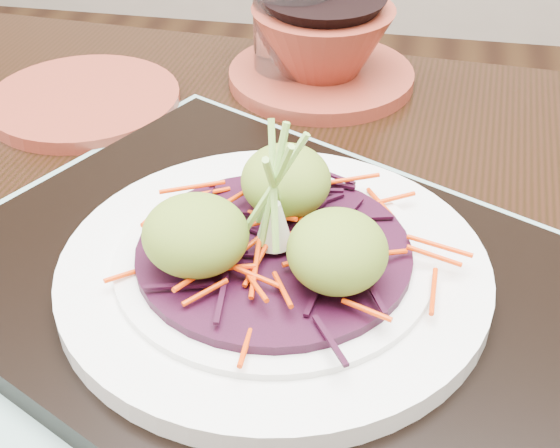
% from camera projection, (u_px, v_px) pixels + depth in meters
% --- Properties ---
extents(dining_table, '(1.14, 0.80, 0.68)m').
position_uv_depth(dining_table, '(318.00, 368.00, 0.57)').
color(dining_table, black).
rests_on(dining_table, ground).
extents(placemat, '(0.58, 0.54, 0.00)m').
position_uv_depth(placemat, '(274.00, 304.00, 0.49)').
color(placemat, gray).
rests_on(placemat, dining_table).
extents(serving_tray, '(0.50, 0.45, 0.02)m').
position_uv_depth(serving_tray, '(274.00, 291.00, 0.49)').
color(serving_tray, black).
rests_on(serving_tray, placemat).
extents(white_plate, '(0.26, 0.26, 0.02)m').
position_uv_depth(white_plate, '(274.00, 269.00, 0.48)').
color(white_plate, white).
rests_on(white_plate, serving_tray).
extents(cabbage_bed, '(0.17, 0.17, 0.01)m').
position_uv_depth(cabbage_bed, '(274.00, 252.00, 0.47)').
color(cabbage_bed, black).
rests_on(cabbage_bed, white_plate).
extents(carrot_julienne, '(0.20, 0.20, 0.01)m').
position_uv_depth(carrot_julienne, '(274.00, 241.00, 0.46)').
color(carrot_julienne, '#E53704').
rests_on(carrot_julienne, cabbage_bed).
extents(guacamole_scoops, '(0.14, 0.13, 0.05)m').
position_uv_depth(guacamole_scoops, '(274.00, 221.00, 0.45)').
color(guacamole_scoops, olive).
rests_on(guacamole_scoops, cabbage_bed).
extents(scallion_garnish, '(0.06, 0.06, 0.09)m').
position_uv_depth(scallion_garnish, '(274.00, 192.00, 0.44)').
color(scallion_garnish, '#83BD4B').
rests_on(scallion_garnish, cabbage_bed).
extents(terracotta_side_plate, '(0.23, 0.23, 0.01)m').
position_uv_depth(terracotta_side_plate, '(84.00, 100.00, 0.71)').
color(terracotta_side_plate, maroon).
rests_on(terracotta_side_plate, dining_table).
extents(water_glass, '(0.09, 0.09, 0.11)m').
position_uv_depth(water_glass, '(293.00, 25.00, 0.73)').
color(water_glass, white).
rests_on(water_glass, dining_table).
extents(terracotta_bowl_set, '(0.21, 0.21, 0.07)m').
position_uv_depth(terracotta_bowl_set, '(322.00, 50.00, 0.73)').
color(terracotta_bowl_set, maroon).
rests_on(terracotta_bowl_set, dining_table).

